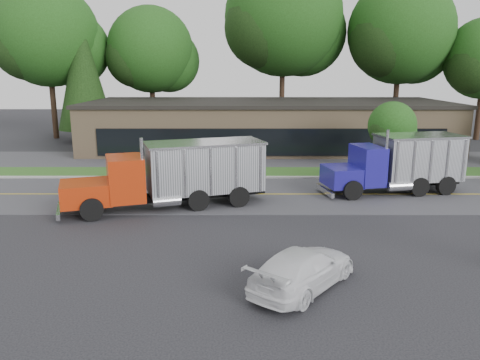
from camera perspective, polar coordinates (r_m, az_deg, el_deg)
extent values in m
plane|color=#35353A|center=(18.63, 1.50, -8.95)|extent=(140.00, 140.00, 0.00)
cube|color=#4D4D52|center=(27.17, 1.04, -1.76)|extent=(60.00, 8.00, 0.02)
cube|color=gold|center=(27.17, 1.04, -1.76)|extent=(60.00, 0.12, 0.01)
cube|color=#9E9E99|center=(31.24, 0.92, 0.23)|extent=(60.00, 0.30, 0.12)
cube|color=#2F521C|center=(33.00, 0.87, 0.94)|extent=(60.00, 3.40, 0.03)
cube|color=#4D4D52|center=(37.90, 0.77, 2.55)|extent=(60.00, 7.00, 0.02)
cube|color=#9A7E5E|center=(43.60, 3.33, 6.60)|extent=(32.00, 12.00, 4.00)
cylinder|color=#382619|center=(53.14, -21.71, 7.77)|extent=(0.56, 0.56, 5.64)
sphere|color=#1A4011|center=(53.09, -22.44, 16.01)|extent=(10.32, 10.32, 10.32)
sphere|color=#1A4011|center=(53.55, -19.80, 14.80)|extent=(7.74, 7.74, 7.74)
sphere|color=black|center=(52.76, -24.42, 14.80)|extent=(7.09, 7.09, 7.09)
cylinder|color=#382619|center=(52.32, -10.54, 8.01)|extent=(0.56, 0.56, 4.92)
sphere|color=#1A4011|center=(52.16, -10.85, 15.34)|extent=(9.00, 9.00, 9.00)
sphere|color=#1A4011|center=(52.96, -8.72, 14.17)|extent=(6.75, 6.75, 6.75)
sphere|color=black|center=(51.58, -12.57, 14.35)|extent=(6.19, 6.19, 6.19)
cylinder|color=#382619|center=(51.56, 5.10, 9.10)|extent=(0.56, 0.56, 6.70)
sphere|color=#1A4011|center=(51.72, 5.32, 19.21)|extent=(12.26, 12.26, 12.26)
sphere|color=#1A4011|center=(53.34, 7.71, 17.31)|extent=(9.20, 9.20, 9.20)
sphere|color=black|center=(50.33, 3.13, 18.09)|extent=(8.43, 8.43, 8.43)
cylinder|color=#382619|center=(53.02, 18.35, 8.16)|extent=(0.56, 0.56, 5.90)
sphere|color=#1A4011|center=(53.01, 19.00, 16.80)|extent=(10.78, 10.78, 10.78)
sphere|color=#1A4011|center=(54.86, 20.50, 15.13)|extent=(8.08, 8.08, 8.08)
sphere|color=black|center=(51.48, 17.44, 15.90)|extent=(7.41, 7.41, 7.41)
cylinder|color=#382619|center=(54.30, 27.05, 6.71)|extent=(0.56, 0.56, 4.41)
sphere|color=black|center=(52.85, 26.78, 12.30)|extent=(5.54, 5.54, 5.54)
cylinder|color=#382619|center=(50.16, -18.05, 5.11)|extent=(0.44, 0.44, 1.00)
cone|color=black|center=(49.73, -18.58, 12.36)|extent=(5.48, 5.48, 11.20)
cylinder|color=#382619|center=(34.44, 17.77, 2.34)|extent=(0.56, 0.56, 1.79)
sphere|color=#1A4011|center=(34.10, 18.06, 6.36)|extent=(3.28, 3.28, 3.28)
sphere|color=#1A4011|center=(34.72, 18.77, 5.74)|extent=(2.46, 2.46, 2.46)
sphere|color=black|center=(33.69, 17.34, 5.80)|extent=(2.25, 2.25, 2.25)
cube|color=black|center=(24.86, -8.14, -1.97)|extent=(9.80, 4.10, 0.28)
cube|color=#B22C0C|center=(24.37, -18.28, -1.48)|extent=(2.99, 2.94, 1.10)
cube|color=#B22C0C|center=(24.30, -13.78, 0.22)|extent=(2.41, 2.83, 2.20)
cube|color=black|center=(24.17, -15.62, 1.02)|extent=(0.72, 2.01, 0.90)
cube|color=silver|center=(24.87, -4.31, 1.58)|extent=(6.46, 4.26, 2.50)
cube|color=silver|center=(24.64, -4.37, 4.54)|extent=(6.65, 4.45, 0.12)
cylinder|color=black|center=(25.62, -17.73, -2.01)|extent=(1.15, 0.68, 1.10)
cylinder|color=black|center=(23.41, -17.63, -3.43)|extent=(1.15, 0.68, 1.10)
cylinder|color=black|center=(26.39, -3.95, -0.97)|extent=(1.15, 0.68, 1.10)
cylinder|color=black|center=(24.24, -2.59, -2.24)|extent=(1.15, 0.68, 1.10)
cube|color=black|center=(29.01, 18.41, -0.32)|extent=(7.81, 2.47, 0.28)
cube|color=navy|center=(27.40, 12.33, 0.47)|extent=(2.26, 2.61, 1.10)
cube|color=navy|center=(27.91, 15.26, 1.80)|extent=(1.79, 2.61, 2.20)
cube|color=black|center=(27.58, 14.20, 2.58)|extent=(0.46, 2.07, 0.90)
cube|color=silver|center=(29.41, 20.91, 2.55)|extent=(5.03, 3.35, 2.50)
cube|color=silver|center=(29.21, 21.12, 5.05)|extent=(5.21, 3.52, 0.12)
cylinder|color=black|center=(28.62, 11.68, -0.09)|extent=(1.15, 0.56, 1.10)
cylinder|color=black|center=(26.58, 13.57, -1.21)|extent=(1.15, 0.56, 1.10)
cylinder|color=black|center=(30.82, 20.12, 0.32)|extent=(1.15, 0.56, 1.10)
cylinder|color=black|center=(28.93, 22.43, -0.69)|extent=(1.15, 0.56, 1.10)
imported|color=silver|center=(15.80, 7.70, -10.63)|extent=(4.35, 4.81, 1.35)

